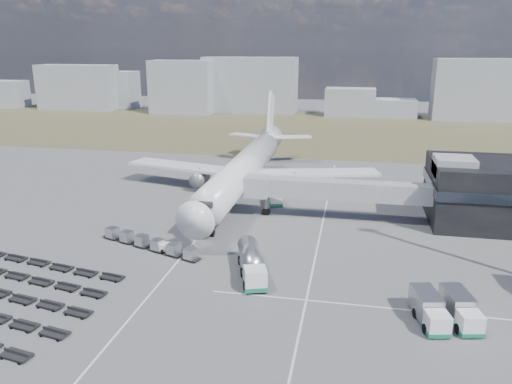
# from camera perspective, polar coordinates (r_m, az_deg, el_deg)

# --- Properties ---
(ground) EXTENTS (420.00, 420.00, 0.00)m
(ground) POSITION_cam_1_polar(r_m,az_deg,el_deg) (68.44, -7.11, -7.74)
(ground) COLOR #565659
(ground) RESTS_ON ground
(grass_strip) EXTENTS (420.00, 90.00, 0.01)m
(grass_strip) POSITION_cam_1_polar(r_m,az_deg,el_deg) (172.56, 4.44, 7.11)
(grass_strip) COLOR brown
(grass_strip) RESTS_ON ground
(lane_markings) EXTENTS (47.12, 110.00, 0.01)m
(lane_markings) POSITION_cam_1_polar(r_m,az_deg,el_deg) (68.87, 1.49, -7.45)
(lane_markings) COLOR silver
(lane_markings) RESTS_ON ground
(jet_bridge) EXTENTS (30.30, 3.80, 7.05)m
(jet_bridge) POSITION_cam_1_polar(r_m,az_deg,el_deg) (82.83, 7.79, 0.29)
(jet_bridge) COLOR #939399
(jet_bridge) RESTS_ON ground
(airliner) EXTENTS (51.59, 64.53, 17.62)m
(airliner) POSITION_cam_1_polar(r_m,az_deg,el_deg) (96.38, -1.20, 2.89)
(airliner) COLOR white
(airliner) RESTS_ON ground
(skyline) EXTENTS (300.70, 26.80, 25.41)m
(skyline) POSITION_cam_1_polar(r_m,az_deg,el_deg) (209.51, 10.02, 11.36)
(skyline) COLOR #999DA7
(skyline) RESTS_ON ground
(fuel_tanker) EXTENTS (5.87, 10.94, 3.44)m
(fuel_tanker) POSITION_cam_1_polar(r_m,az_deg,el_deg) (63.04, -0.51, -8.09)
(fuel_tanker) COLOR white
(fuel_tanker) RESTS_ON ground
(pushback_tug) EXTENTS (2.88, 1.70, 1.32)m
(pushback_tug) POSITION_cam_1_polar(r_m,az_deg,el_deg) (71.11, -9.72, -6.32)
(pushback_tug) COLOR white
(pushback_tug) RESTS_ON ground
(catering_truck) EXTENTS (3.57, 6.02, 2.59)m
(catering_truck) POSITION_cam_1_polar(r_m,az_deg,el_deg) (91.32, 2.23, -0.47)
(catering_truck) COLOR white
(catering_truck) RESTS_ON ground
(service_trucks_near) EXTENTS (6.96, 7.82, 2.72)m
(service_trucks_near) POSITION_cam_1_polar(r_m,az_deg,el_deg) (56.83, 20.78, -12.43)
(service_trucks_near) COLOR white
(service_trucks_near) RESTS_ON ground
(uld_row) EXTENTS (16.79, 7.43, 1.58)m
(uld_row) POSITION_cam_1_polar(r_m,az_deg,el_deg) (72.67, -12.08, -5.71)
(uld_row) COLOR black
(uld_row) RESTS_ON ground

